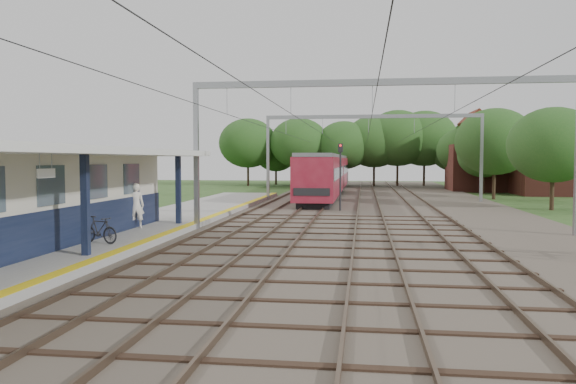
{
  "coord_description": "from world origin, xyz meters",
  "views": [
    {
      "loc": [
        2.83,
        -10.67,
        3.38
      ],
      "look_at": [
        -1.3,
        19.97,
        1.6
      ],
      "focal_mm": 35.0,
      "sensor_mm": 36.0,
      "label": 1
    }
  ],
  "objects_px": {
    "person": "(136,205)",
    "signal_post": "(340,169)",
    "bicycle": "(99,230)",
    "train": "(329,173)"
  },
  "relations": [
    {
      "from": "bicycle",
      "to": "signal_post",
      "type": "bearing_deg",
      "value": -7.52
    },
    {
      "from": "person",
      "to": "signal_post",
      "type": "relative_size",
      "value": 0.45
    },
    {
      "from": "person",
      "to": "train",
      "type": "bearing_deg",
      "value": -125.1
    },
    {
      "from": "bicycle",
      "to": "train",
      "type": "bearing_deg",
      "value": 7.51
    },
    {
      "from": "person",
      "to": "bicycle",
      "type": "relative_size",
      "value": 1.21
    },
    {
      "from": "person",
      "to": "signal_post",
      "type": "xyz_separation_m",
      "value": [
        8.53,
        12.5,
        1.45
      ]
    },
    {
      "from": "train",
      "to": "signal_post",
      "type": "relative_size",
      "value": 7.99
    },
    {
      "from": "person",
      "to": "signal_post",
      "type": "distance_m",
      "value": 15.21
    },
    {
      "from": "signal_post",
      "to": "bicycle",
      "type": "bearing_deg",
      "value": -113.02
    },
    {
      "from": "train",
      "to": "signal_post",
      "type": "xyz_separation_m",
      "value": [
        1.85,
        -17.62,
        0.72
      ]
    }
  ]
}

